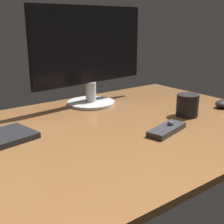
{
  "coord_description": "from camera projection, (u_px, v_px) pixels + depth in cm",
  "views": [
    {
      "loc": [
        -50.43,
        -76.28,
        36.29
      ],
      "look_at": [
        5.6,
        -2.38,
        8.0
      ],
      "focal_mm": 48.25,
      "sensor_mm": 36.0,
      "label": 1
    }
  ],
  "objects": [
    {
      "name": "desk",
      "position": [
        94.0,
        134.0,
        0.98
      ],
      "size": [
        140.0,
        84.0,
        2.0
      ],
      "primitive_type": "cube",
      "color": "brown",
      "rests_on": "ground"
    },
    {
      "name": "media_remote",
      "position": [
        167.0,
        129.0,
        0.96
      ],
      "size": [
        16.82,
        9.44,
        3.19
      ],
      "rotation": [
        0.0,
        0.0,
        0.25
      ],
      "color": "#2D2D33",
      "rests_on": "desk"
    },
    {
      "name": "monitor",
      "position": [
        90.0,
        55.0,
        1.22
      ],
      "size": [
        53.81,
        20.08,
        39.94
      ],
      "rotation": [
        0.0,
        0.0,
        0.09
      ],
      "color": "#BDBDBD",
      "rests_on": "desk"
    },
    {
      "name": "coffee_mug",
      "position": [
        187.0,
        105.0,
        1.12
      ],
      "size": [
        8.12,
        8.12,
        8.23
      ],
      "primitive_type": "cylinder",
      "color": "black",
      "rests_on": "desk"
    }
  ]
}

